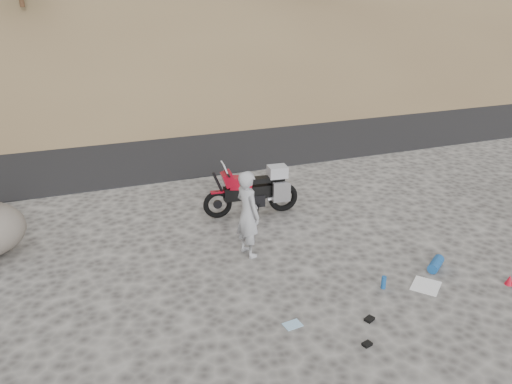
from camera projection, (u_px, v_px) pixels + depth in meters
ground at (269, 281)px, 8.87m from camera, size 140.00×140.00×0.00m
road at (167, 144)px, 16.66m from camera, size 120.00×7.00×0.05m
motorcycle at (256, 191)px, 11.31m from camera, size 2.23×0.76×1.33m
man at (248, 254)px, 9.78m from camera, size 0.55×0.71×1.72m
gear_white_cloth at (426, 286)px, 8.70m from camera, size 0.67×0.66×0.02m
gear_blue_mat at (436, 264)px, 9.22m from camera, size 0.50×0.43×0.19m
gear_bottle at (384, 282)px, 8.61m from camera, size 0.09×0.09×0.23m
gear_funnel at (509, 280)px, 8.72m from camera, size 0.17×0.17×0.18m
gear_glove_a at (369, 319)px, 7.80m from camera, size 0.19×0.17×0.04m
gear_glove_b at (367, 344)px, 7.26m from camera, size 0.16×0.13×0.05m
gear_blue_cloth at (293, 325)px, 7.70m from camera, size 0.30×0.23×0.01m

